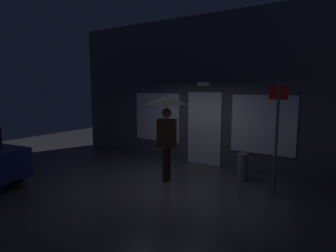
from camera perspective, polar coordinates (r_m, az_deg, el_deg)
name	(u,v)px	position (r m, az deg, el deg)	size (l,w,h in m)	color
ground_plane	(164,183)	(7.19, -0.88, -11.39)	(18.00, 18.00, 0.00)	#423F44
building_facade	(207,92)	(8.82, 7.84, 6.78)	(10.03, 0.48, 4.47)	#4C4C56
person_with_umbrella	(167,115)	(7.07, -0.26, 2.25)	(1.08, 1.08, 2.14)	black
street_sign_post	(277,131)	(6.63, 20.85, -0.98)	(0.40, 0.07, 2.49)	#595B60
sidewalk_bollard	(243,167)	(7.57, 14.67, -7.88)	(0.26, 0.26, 0.70)	slate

